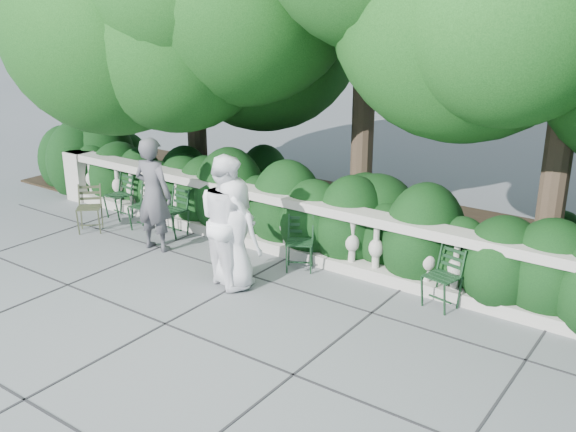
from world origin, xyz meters
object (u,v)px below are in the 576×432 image
Objects in this scene: chair_e at (433,310)px; person_casual_man at (228,220)px; person_woman_grey at (153,194)px; chair_b at (114,220)px; chair_d at (299,273)px; person_businessman at (235,233)px; chair_a at (140,232)px; chair_weathered at (90,234)px; chair_c at (169,237)px.

person_casual_man is at bearing -149.68° from chair_e.
chair_b is at bearing -23.52° from person_woman_grey.
person_casual_man is (-0.65, -0.84, 0.95)m from chair_d.
chair_d is at bearing -165.99° from chair_e.
chair_b is at bearing -17.31° from person_businessman.
person_businessman is at bearing -19.23° from chair_a.
chair_weathered is (0.27, -0.76, 0.00)m from chair_b.
chair_d is 2.14m from chair_e.
chair_weathered is (-0.63, -0.58, 0.00)m from chair_a.
person_casual_man is at bearing -20.33° from chair_c.
chair_b and chair_c have the same top height.
chair_d is (3.31, 0.17, 0.00)m from chair_a.
chair_weathered is at bearing -143.03° from chair_a.
chair_weathered is 3.53m from person_businessman.
chair_e is 0.53× the size of person_businessman.
person_businessman is (-0.50, -0.86, 0.80)m from chair_d.
person_businessman reaches higher than chair_e.
person_woman_grey is at bearing -13.43° from person_businessman.
chair_a is 5.46m from chair_e.
chair_a is 0.45× the size of person_woman_grey.
person_businessman reaches higher than chair_b.
chair_c is at bearing 5.67° from chair_a.
person_businessman reaches higher than chair_a.
chair_weathered is at bearing -5.99° from person_businessman.
chair_weathered is 0.45× the size of person_woman_grey.
chair_d is 2.71m from person_woman_grey.
chair_a and chair_weathered have the same top height.
chair_e is at bearing -28.35° from chair_d.
person_woman_grey is (1.73, -0.54, 0.94)m from chair_b.
chair_e is 0.44× the size of person_casual_man.
chair_a is at bearing -17.91° from person_businessman.
chair_d is 0.45× the size of person_woman_grey.
chair_b and chair_d have the same top height.
chair_weathered is (-1.23, -0.69, 0.00)m from chair_c.
person_businessman is at bearing -169.04° from person_casual_man.
chair_e is (2.14, 0.05, 0.00)m from chair_d.
chair_e is at bearing 4.94° from chair_b.
chair_b is 1.00× the size of chair_c.
chair_b is at bearing 150.28° from chair_d.
chair_b is 4.21m from chair_d.
chair_c is (0.60, 0.12, 0.00)m from chair_a.
chair_d is 1.28m from person_businessman.
chair_b is 3.78m from person_casual_man.
person_casual_man reaches higher than chair_weathered.
chair_d is 1.00× the size of chair_weathered.
chair_c is 1.00× the size of chair_d.
chair_d is at bearing 1.65° from chair_c.
chair_c is 0.44× the size of person_casual_man.
person_woman_grey reaches higher than chair_d.
chair_a is at bearing -168.37° from chair_c.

